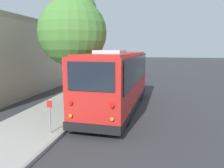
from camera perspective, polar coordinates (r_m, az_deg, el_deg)
ground_plane at (r=13.66m, az=3.61°, el=-6.29°), size 160.00×160.00×0.00m
sidewalk_slab at (r=14.63m, az=-11.56°, el=-5.10°), size 80.00×3.39×0.15m
curb_strip at (r=14.05m, az=-4.88°, el=-5.54°), size 80.00×0.14×0.15m
shuttle_bus at (r=13.06m, az=1.36°, el=1.62°), size 9.62×2.94×3.57m
parked_sedan_blue at (r=24.30m, az=5.23°, el=2.03°), size 4.64×1.95×1.31m
parked_sedan_navy at (r=31.61m, az=6.19°, el=3.63°), size 4.41×1.80×1.27m
street_tree at (r=14.29m, az=-10.10°, el=14.25°), size 4.24×4.24×7.26m
sign_post_near at (r=9.50m, az=-15.92°, el=-8.18°), size 0.06×0.22×1.39m
sign_post_far at (r=10.77m, az=-12.42°, el=-6.56°), size 0.06×0.06×1.22m
building_backdrop at (r=23.97m, az=-21.22°, el=6.56°), size 24.41×7.24×5.96m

